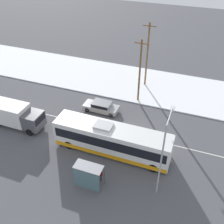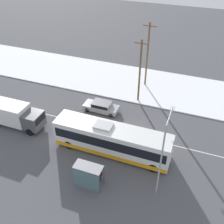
% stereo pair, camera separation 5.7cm
% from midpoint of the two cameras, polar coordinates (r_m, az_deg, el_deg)
% --- Properties ---
extents(ground_plane, '(120.00, 120.00, 0.00)m').
position_cam_midpoint_polar(ground_plane, '(30.01, 4.41, -5.06)').
color(ground_plane, '#4C4C51').
extents(snow_lot, '(80.00, 10.27, 0.12)m').
position_cam_midpoint_polar(snow_lot, '(39.18, 9.37, 5.46)').
color(snow_lot, white).
rests_on(snow_lot, ground_plane).
extents(lane_marking_center, '(60.00, 0.12, 0.00)m').
position_cam_midpoint_polar(lane_marking_center, '(30.01, 4.41, -5.06)').
color(lane_marking_center, silver).
rests_on(lane_marking_center, ground_plane).
extents(city_bus, '(12.12, 2.57, 3.37)m').
position_cam_midpoint_polar(city_bus, '(26.88, -0.06, -6.08)').
color(city_bus, white).
rests_on(city_bus, ground_plane).
extents(box_truck, '(7.24, 2.30, 2.84)m').
position_cam_midpoint_polar(box_truck, '(32.61, -20.88, -0.36)').
color(box_truck, silver).
rests_on(box_truck, ground_plane).
extents(sedan_car, '(4.48, 1.80, 1.33)m').
position_cam_midpoint_polar(sedan_car, '(33.24, -2.40, 1.26)').
color(sedan_car, '#9E9EA3').
rests_on(sedan_car, ground_plane).
extents(pedestrian_at_stop, '(0.56, 0.25, 1.57)m').
position_cam_midpoint_polar(pedestrian_at_stop, '(24.74, -2.76, -13.15)').
color(pedestrian_at_stop, '#23232D').
rests_on(pedestrian_at_stop, ground_plane).
extents(bus_shelter, '(2.57, 1.20, 2.40)m').
position_cam_midpoint_polar(bus_shelter, '(23.78, -5.43, -13.39)').
color(bus_shelter, gray).
rests_on(bus_shelter, ground_plane).
extents(streetlamp, '(0.36, 2.88, 7.74)m').
position_cam_midpoint_polar(streetlamp, '(21.69, 11.13, -7.77)').
color(streetlamp, '#9EA3A8').
rests_on(streetlamp, ground_plane).
extents(utility_pole_roadside, '(1.80, 0.24, 8.58)m').
position_cam_midpoint_polar(utility_pole_roadside, '(33.60, 6.03, 8.93)').
color(utility_pole_roadside, brown).
rests_on(utility_pole_roadside, ground_plane).
extents(utility_pole_snowlot, '(1.80, 0.24, 9.28)m').
position_cam_midpoint_polar(utility_pole_snowlot, '(37.42, 7.64, 12.32)').
color(utility_pole_snowlot, brown).
rests_on(utility_pole_snowlot, ground_plane).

